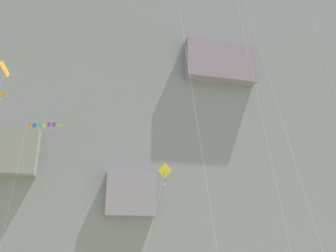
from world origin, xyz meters
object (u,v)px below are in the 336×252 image
(kite_diamond_near_cliff, at_px, (164,173))
(kite_banner_high_left, at_px, (328,11))
(kite_banner_mid_right, at_px, (43,128))
(kite_diamond_far_left, at_px, (4,73))

(kite_diamond_near_cliff, bearing_deg, kite_banner_high_left, -29.21)
(kite_diamond_near_cliff, bearing_deg, kite_banner_mid_right, 131.64)
(kite_diamond_far_left, relative_size, kite_banner_mid_right, 1.17)
(kite_diamond_far_left, bearing_deg, kite_banner_high_left, -22.58)
(kite_diamond_near_cliff, xyz_separation_m, kite_banner_mid_right, (-14.53, 16.34, 9.24))
(kite_diamond_near_cliff, distance_m, kite_banner_high_left, 24.11)
(kite_diamond_near_cliff, height_order, kite_banner_high_left, kite_banner_high_left)
(kite_diamond_near_cliff, xyz_separation_m, kite_diamond_far_left, (-18.05, 5.27, 12.00))
(kite_banner_mid_right, bearing_deg, kite_banner_high_left, -39.76)
(kite_diamond_near_cliff, relative_size, kite_banner_mid_right, 0.56)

